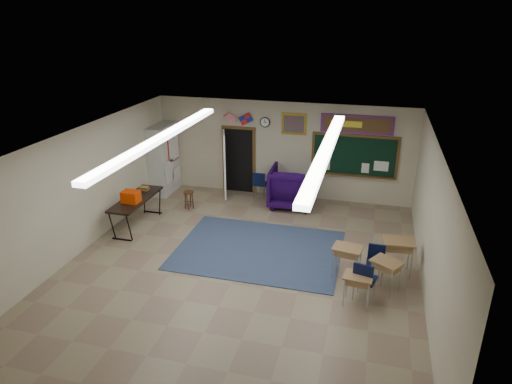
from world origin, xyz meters
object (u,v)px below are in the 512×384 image
(student_desk_front_left, at_px, (347,260))
(folding_table, at_px, (137,211))
(wingback_armchair, at_px, (292,187))
(student_desk_front_right, at_px, (397,255))
(wooden_stool, at_px, (189,200))

(student_desk_front_left, relative_size, folding_table, 0.38)
(wingback_armchair, relative_size, folding_table, 0.67)
(student_desk_front_left, bearing_deg, student_desk_front_right, 32.86)
(student_desk_front_left, distance_m, folding_table, 5.85)
(student_desk_front_right, relative_size, wooden_stool, 1.50)
(wingback_armchair, xyz_separation_m, wooden_stool, (-2.91, -1.03, -0.32))
(student_desk_front_left, relative_size, wooden_stool, 1.36)
(student_desk_front_right, height_order, wooden_stool, student_desk_front_right)
(student_desk_front_left, relative_size, student_desk_front_right, 0.90)
(wingback_armchair, height_order, wooden_stool, wingback_armchair)
(wingback_armchair, height_order, student_desk_front_right, wingback_armchair)
(folding_table, distance_m, wooden_stool, 1.71)
(folding_table, bearing_deg, student_desk_front_right, -6.14)
(wingback_armchair, distance_m, wooden_stool, 3.11)
(student_desk_front_left, bearing_deg, wingback_armchair, 127.50)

